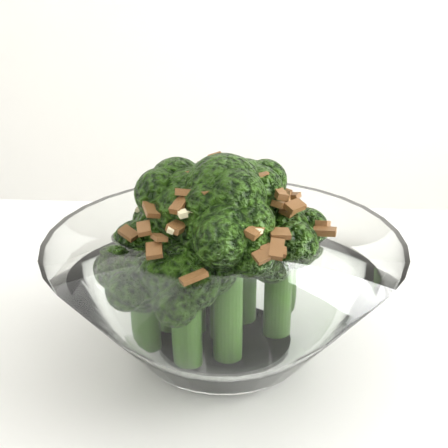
{
  "coord_description": "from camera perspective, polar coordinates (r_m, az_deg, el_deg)",
  "views": [
    {
      "loc": [
        -0.26,
        -0.18,
        1.01
      ],
      "look_at": [
        -0.23,
        0.2,
        0.85
      ],
      "focal_mm": 50.0,
      "sensor_mm": 36.0,
      "label": 1
    }
  ],
  "objects": [
    {
      "name": "broccoli_dish",
      "position": [
        0.43,
        -0.14,
        -5.15
      ],
      "size": [
        0.24,
        0.24,
        0.15
      ],
      "color": "white",
      "rests_on": "table"
    }
  ]
}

